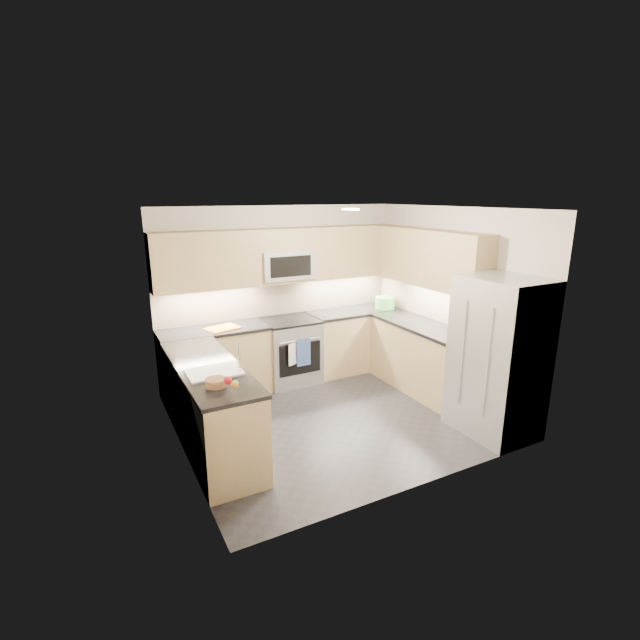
{
  "coord_description": "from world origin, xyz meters",
  "views": [
    {
      "loc": [
        -2.56,
        -4.53,
        2.66
      ],
      "look_at": [
        0.0,
        0.35,
        1.15
      ],
      "focal_mm": 26.0,
      "sensor_mm": 36.0,
      "label": 1
    }
  ],
  "objects": [
    {
      "name": "refrigerator",
      "position": [
        1.45,
        -1.15,
        0.9
      ],
      "size": [
        0.7,
        0.9,
        1.8
      ],
      "primitive_type": "cube",
      "color": "#ADB1B5",
      "rests_on": "floor"
    },
    {
      "name": "oven_door_glass",
      "position": [
        0.0,
        0.95,
        0.45
      ],
      "size": [
        0.62,
        0.02,
        0.45
      ],
      "primitive_type": "cube",
      "color": "black",
      "rests_on": "gas_range"
    },
    {
      "name": "base_cab_peninsula",
      "position": [
        -1.5,
        0.0,
        0.45
      ],
      "size": [
        0.6,
        2.0,
        0.9
      ],
      "primitive_type": "cube",
      "color": "tan",
      "rests_on": "floor"
    },
    {
      "name": "dish_towel_blue",
      "position": [
        0.04,
        0.91,
        0.55
      ],
      "size": [
        0.2,
        0.02,
        0.39
      ],
      "primitive_type": "cube",
      "rotation": [
        0.0,
        0.0,
        0.02
      ],
      "color": "navy",
      "rests_on": "oven_handle"
    },
    {
      "name": "sink_basin",
      "position": [
        -1.5,
        -0.25,
        0.88
      ],
      "size": [
        0.52,
        0.38,
        0.16
      ],
      "primitive_type": "cube",
      "color": "white",
      "rests_on": "base_cab_peninsula"
    },
    {
      "name": "fridge_handle_left",
      "position": [
        1.08,
        -1.33,
        0.95
      ],
      "size": [
        0.02,
        0.02,
        1.2
      ],
      "primitive_type": "cylinder",
      "color": "#B2B5BA",
      "rests_on": "refrigerator"
    },
    {
      "name": "fridge_handle_right",
      "position": [
        1.08,
        -0.97,
        0.95
      ],
      "size": [
        0.02,
        0.02,
        1.2
      ],
      "primitive_type": "cylinder",
      "color": "#B2B5BA",
      "rests_on": "refrigerator"
    },
    {
      "name": "wall_left",
      "position": [
        -1.8,
        0.0,
        1.25
      ],
      "size": [
        0.02,
        3.2,
        2.5
      ],
      "primitive_type": "cube",
      "color": "beige",
      "rests_on": "floor"
    },
    {
      "name": "microwave",
      "position": [
        0.0,
        1.4,
        1.7
      ],
      "size": [
        0.76,
        0.4,
        0.4
      ],
      "primitive_type": "cube",
      "color": "#AAADB2",
      "rests_on": "upper_cab_back"
    },
    {
      "name": "base_cab_right",
      "position": [
        1.5,
        0.15,
        0.45
      ],
      "size": [
        0.6,
        1.7,
        0.9
      ],
      "primitive_type": "cube",
      "color": "tan",
      "rests_on": "floor"
    },
    {
      "name": "countertop_right",
      "position": [
        1.5,
        0.15,
        0.92
      ],
      "size": [
        0.63,
        1.7,
        0.04
      ],
      "primitive_type": "cube",
      "color": "black",
      "rests_on": "base_cab_right"
    },
    {
      "name": "backsplash_right",
      "position": [
        1.8,
        0.45,
        1.2
      ],
      "size": [
        0.01,
        2.3,
        0.51
      ],
      "primitive_type": "cube",
      "color": "#C1AA8B",
      "rests_on": "wall_right"
    },
    {
      "name": "backsplash_back",
      "position": [
        0.0,
        1.6,
        1.2
      ],
      "size": [
        3.6,
        0.01,
        0.51
      ],
      "primitive_type": "cube",
      "color": "#C1AA8B",
      "rests_on": "wall_back"
    },
    {
      "name": "wall_right",
      "position": [
        1.8,
        0.0,
        1.25
      ],
      "size": [
        0.02,
        3.2,
        2.5
      ],
      "primitive_type": "cube",
      "color": "beige",
      "rests_on": "floor"
    },
    {
      "name": "floor",
      "position": [
        0.0,
        0.0,
        0.0
      ],
      "size": [
        3.6,
        3.2,
        0.0
      ],
      "primitive_type": "cube",
      "color": "#25252B",
      "rests_on": "ground"
    },
    {
      "name": "fruit_pear",
      "position": [
        -1.48,
        -0.87,
        1.05
      ],
      "size": [
        0.07,
        0.07,
        0.07
      ],
      "primitive_type": "sphere",
      "color": "#52B64E",
      "rests_on": "fruit_basket"
    },
    {
      "name": "cutting_board",
      "position": [
        -0.98,
        1.25,
        0.95
      ],
      "size": [
        0.48,
        0.39,
        0.01
      ],
      "primitive_type": "cube",
      "rotation": [
        0.0,
        0.0,
        0.27
      ],
      "color": "orange",
      "rests_on": "countertop_back_left"
    },
    {
      "name": "fruit_basket",
      "position": [
        -1.57,
        -0.57,
        0.98
      ],
      "size": [
        0.25,
        0.25,
        0.07
      ],
      "primitive_type": "cylinder",
      "rotation": [
        0.0,
        0.0,
        0.28
      ],
      "color": "olive",
      "rests_on": "countertop_peninsula"
    },
    {
      "name": "range_cooktop",
      "position": [
        0.0,
        1.28,
        0.92
      ],
      "size": [
        0.76,
        0.65,
        0.03
      ],
      "primitive_type": "cube",
      "color": "black",
      "rests_on": "gas_range"
    },
    {
      "name": "fruit_orange",
      "position": [
        -1.48,
        -0.88,
        1.05
      ],
      "size": [
        0.06,
        0.06,
        0.06
      ],
      "primitive_type": "sphere",
      "color": "orange",
      "rests_on": "fruit_basket"
    },
    {
      "name": "ceiling",
      "position": [
        0.0,
        0.0,
        2.5
      ],
      "size": [
        3.6,
        3.2,
        0.02
      ],
      "primitive_type": "cube",
      "color": "beige",
      "rests_on": "wall_back"
    },
    {
      "name": "oven_handle",
      "position": [
        0.0,
        0.93,
        0.72
      ],
      "size": [
        0.6,
        0.02,
        0.02
      ],
      "primitive_type": "cylinder",
      "rotation": [
        0.0,
        1.57,
        0.0
      ],
      "color": "#B2B5BA",
      "rests_on": "gas_range"
    },
    {
      "name": "countertop_peninsula",
      "position": [
        -1.5,
        0.0,
        0.92
      ],
      "size": [
        0.63,
        2.0,
        0.04
      ],
      "primitive_type": "cube",
      "color": "black",
      "rests_on": "base_cab_peninsula"
    },
    {
      "name": "fruit_apple",
      "position": [
        -1.51,
        -0.76,
        1.05
      ],
      "size": [
        0.08,
        0.08,
        0.08
      ],
      "primitive_type": "sphere",
      "color": "red",
      "rests_on": "fruit_basket"
    },
    {
      "name": "dish_towel_check",
      "position": [
        -0.12,
        0.91,
        0.55
      ],
      "size": [
        0.15,
        0.07,
        0.31
      ],
      "primitive_type": "cube",
      "rotation": [
        0.0,
        0.0,
        0.39
      ],
      "color": "white",
      "rests_on": "oven_handle"
    },
    {
      "name": "countertop_back_right",
      "position": [
        1.09,
        1.3,
        0.92
      ],
      "size": [
        1.42,
        0.63,
        0.04
      ],
      "primitive_type": "cube",
      "color": "black",
      "rests_on": "base_cab_back_right"
    },
    {
      "name": "base_cab_back_right",
      "position": [
        1.09,
        1.3,
        0.45
      ],
      "size": [
        1.42,
        0.6,
        0.9
      ],
      "primitive_type": "cube",
      "color": "tan",
      "rests_on": "floor"
    },
    {
      "name": "microwave_door",
      "position": [
        0.0,
        1.2,
        1.7
      ],
      "size": [
        0.6,
        0.01,
        0.28
      ],
      "primitive_type": "cube",
      "color": "black",
      "rests_on": "microwave"
    },
    {
      "name": "utensil_bowl",
      "position": [
        1.57,
        1.18,
        1.03
      ],
      "size": [
        0.37,
        0.37,
        0.17
      ],
      "primitive_type": "cylinder",
      "rotation": [
        0.0,
        0.0,
        -0.24
      ],
      "color": "green",
      "rests_on": "countertop_back_right"
    },
    {
      "name": "upper_cab_back",
      "position": [
        0.0,
        1.43,
        1.83
      ],
      "size": [
        3.6,
        0.35,
        0.75
      ],
      "primitive_type": "cube",
      "color": "tan",
      "rests_on": "wall_back"
    },
    {
      "name": "upper_cab_right",
      "position": [
        1.62,
        0.28,
        1.83
      ],
      "size": [
        0.35,
        1.95,
        0.75
      ],
      "primitive_type": "cube",
      "color": "tan",
      "rests_on": "wall_right"
    },
    {
      "name": "gas_range",
      "position": [
        0.0,
        1.28,
        0.46
      ],
      "size": [
        0.76,
        0.65,
        0.91
      ],
      "primitive_type": "cube",
      "color": "#94969C",
      "rests_on": "floor"
    },
    {
      "name": "base_cab_back_left",
      "position": [
        -1.09,
        1.3,
        0.45
      ],
      "size": [
        1.42,
        0.6,
        0.9
      ],
      "primitive_type": "cube",
      "color": "tan",
      "rests_on": "floor"
    },
    {
      "name": "faucet",
      "position": [
        -1.24,
        -0.25,
        1.08
      ],
      "size": [
        0.03,
        0.03,
        0.28
      ],
      "primitive_type": "cylinder",
      "color": "silver",
      "rests_on": "countertop_peninsula"
    },
    {
      "name": "wall_back",
      "position": [
        0.0,
        1.6,
        1.25
      ],
      "size": [
        3.6,
        0.02,
        2.5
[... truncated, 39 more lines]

